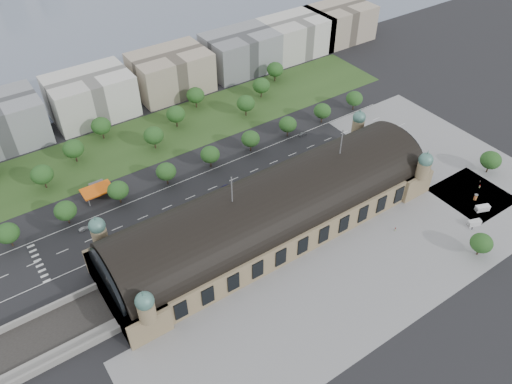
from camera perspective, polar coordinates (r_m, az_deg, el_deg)
ground at (r=217.31m, az=1.95°, el=-4.12°), size 900.00×900.00×0.00m
station at (r=210.21m, az=2.01°, el=-2.13°), size 150.00×48.40×44.30m
track_cutting at (r=195.00m, az=-26.11°, el=-16.91°), size 70.00×24.00×3.10m
plaza_south at (r=200.72m, az=11.83°, el=-10.20°), size 190.00×48.00×0.12m
plaza_east at (r=277.62m, az=19.49°, el=4.60°), size 56.00×100.00×0.12m
road_slab at (r=233.86m, az=-7.52°, el=-0.63°), size 260.00×26.00×0.10m
grass_belt at (r=276.05m, az=-12.11°, el=5.98°), size 300.00×45.00×0.10m
petrol_station at (r=243.95m, az=-17.66°, el=0.43°), size 14.00×13.00×5.05m
lake at (r=457.63m, az=-21.78°, el=18.37°), size 700.00×320.00×0.08m
office_3 at (r=299.07m, az=-18.35°, el=10.36°), size 45.00×32.00×24.00m
office_4 at (r=313.50m, az=-9.69°, el=13.32°), size 45.00×32.00×24.00m
office_5 at (r=334.85m, az=-1.80°, el=15.70°), size 45.00×32.00×24.00m
office_6 at (r=358.96m, az=4.52°, el=17.37°), size 45.00×32.00×24.00m
office_7 at (r=383.57m, az=9.49°, el=18.52°), size 45.00×32.00×24.00m
tree_row_1 at (r=228.38m, az=-26.54°, el=-4.23°), size 9.60×9.60×11.52m
tree_row_2 at (r=229.37m, az=-20.96°, el=-2.01°), size 9.60×9.60×11.52m
tree_row_3 at (r=232.83m, az=-15.49°, el=0.20°), size 9.60×9.60×11.52m
tree_row_4 at (r=238.68m, az=-10.24°, el=2.31°), size 9.60×9.60×11.52m
tree_row_5 at (r=246.72m, az=-5.27°, el=4.29°), size 9.60×9.60×11.52m
tree_row_6 at (r=256.77m, az=-0.63°, el=6.10°), size 9.60×9.60×11.52m
tree_row_7 at (r=268.59m, az=3.66°, el=7.73°), size 9.60×9.60×11.52m
tree_row_8 at (r=281.97m, az=7.59°, el=9.17°), size 9.60×9.60×11.52m
tree_row_9 at (r=296.68m, az=11.18°, el=10.44°), size 9.60×9.60×11.52m
tree_belt_3 at (r=252.70m, az=-23.27°, el=1.85°), size 10.40×10.40×12.48m
tree_belt_4 at (r=264.73m, az=-20.15°, el=4.68°), size 10.40×10.40×12.48m
tree_belt_5 at (r=278.07m, az=-17.30°, el=7.23°), size 10.40×10.40×12.48m
tree_belt_6 at (r=263.49m, az=-11.63°, el=6.35°), size 10.40×10.40×12.48m
tree_belt_7 at (r=278.97m, az=-9.16°, el=8.78°), size 10.40×10.40×12.48m
tree_belt_8 at (r=295.34m, az=-6.93°, el=10.93°), size 10.40×10.40×12.48m
tree_belt_9 at (r=285.48m, az=-1.18°, el=10.11°), size 10.40×10.40×12.48m
tree_belt_10 at (r=303.41m, az=0.60°, el=12.09°), size 10.40×10.40×12.48m
tree_belt_11 at (r=321.91m, az=2.20°, el=13.83°), size 10.40×10.40×12.48m
tree_plaza_ne at (r=267.47m, az=25.25°, el=3.32°), size 10.00×10.00×11.69m
tree_plaza_s at (r=220.95m, az=24.37°, el=-5.34°), size 9.00×9.00×10.64m
traffic_car_1 at (r=228.24m, az=-19.06°, el=-3.99°), size 4.36×1.55×1.43m
traffic_car_2 at (r=216.94m, az=-17.18°, el=-6.31°), size 4.94×2.72×1.31m
traffic_car_4 at (r=237.40m, az=-3.58°, el=0.64°), size 4.12×2.03×1.35m
traffic_car_5 at (r=273.54m, az=5.34°, el=6.62°), size 4.61×2.01×1.47m
traffic_car_6 at (r=268.86m, az=8.81°, el=5.60°), size 5.29×2.88×1.41m
parked_car_0 at (r=214.28m, az=-16.02°, el=-6.69°), size 4.63×3.73×1.48m
parked_car_1 at (r=216.72m, az=-12.72°, el=-5.23°), size 6.42×5.60×1.64m
parked_car_2 at (r=211.53m, az=-15.80°, el=-7.39°), size 5.98×4.29×1.61m
parked_car_3 at (r=215.80m, az=-11.59°, el=-5.27°), size 4.76×4.31×1.57m
parked_car_4 at (r=220.73m, az=-7.12°, el=-3.39°), size 4.14×2.65×1.29m
parked_car_5 at (r=218.78m, az=-7.82°, el=-3.95°), size 5.06×4.61×1.31m
parked_car_6 at (r=222.60m, az=-4.99°, el=-2.67°), size 5.82×5.24×1.63m
bus_west at (r=225.47m, az=-7.05°, el=-1.86°), size 12.73×4.15×3.48m
bus_mid at (r=239.61m, az=-0.10°, el=1.46°), size 11.55×3.07×3.19m
bus_east at (r=240.03m, az=0.17°, el=1.51°), size 10.80×3.10×2.97m
van_east at (r=246.33m, az=24.39°, el=-1.72°), size 6.72×4.58×2.71m
van_south at (r=237.36m, az=23.61°, el=-3.28°), size 6.34×4.10×2.55m
advertising_column at (r=251.03m, az=23.81°, el=-0.53°), size 1.63×1.63×3.09m
pedestrian_0 at (r=223.48m, az=15.62°, el=-4.12°), size 1.00×0.71×1.87m
pedestrian_2 at (r=262.82m, az=24.23°, el=1.11°), size 0.82×0.85×1.55m
pedestrian_4 at (r=235.05m, az=23.44°, el=-3.87°), size 0.95×1.04×1.53m
pedestrian_5 at (r=259.34m, az=24.20°, el=0.58°), size 0.84×1.02×1.83m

